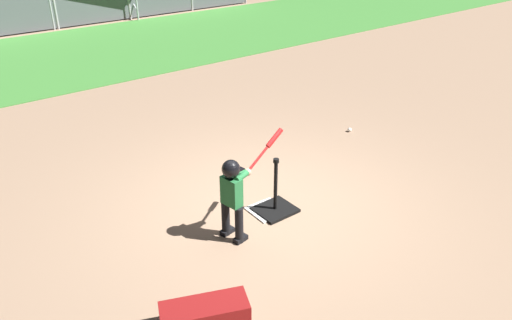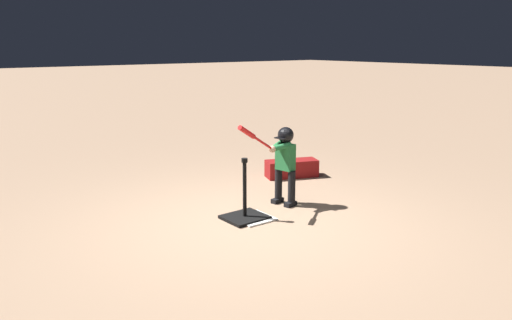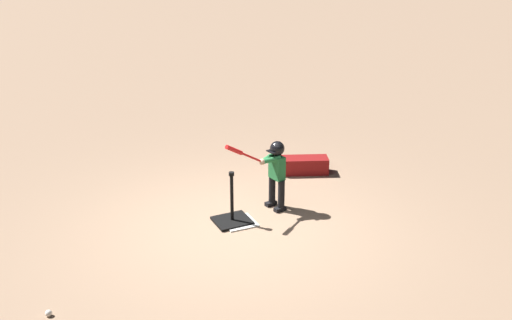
% 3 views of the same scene
% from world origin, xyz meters
% --- Properties ---
extents(ground_plane, '(90.00, 90.00, 0.00)m').
position_xyz_m(ground_plane, '(0.00, 0.00, 0.00)').
color(ground_plane, '#93755B').
extents(grass_outfield_strip, '(56.00, 5.95, 0.02)m').
position_xyz_m(grass_outfield_strip, '(0.00, 8.98, 0.01)').
color(grass_outfield_strip, '#3D7F33').
rests_on(grass_outfield_strip, ground_plane).
extents(backstop_fence, '(17.62, 0.08, 1.94)m').
position_xyz_m(backstop_fence, '(-0.00, 12.25, 1.02)').
color(backstop_fence, '#9E9EA3').
rests_on(backstop_fence, ground_plane).
extents(home_plate, '(0.45, 0.45, 0.02)m').
position_xyz_m(home_plate, '(-0.11, -0.12, 0.01)').
color(home_plate, white).
rests_on(home_plate, ground_plane).
extents(batting_tee, '(0.51, 0.45, 0.78)m').
position_xyz_m(batting_tee, '(-0.02, -0.19, 0.09)').
color(batting_tee, black).
rests_on(batting_tee, ground_plane).
extents(batter_child, '(0.98, 0.35, 1.19)m').
position_xyz_m(batter_child, '(-0.77, -0.33, 0.68)').
color(batter_child, black).
rests_on(batter_child, ground_plane).
extents(baseball, '(0.07, 0.07, 0.07)m').
position_xyz_m(baseball, '(2.67, 0.97, 0.04)').
color(baseball, white).
rests_on(baseball, ground_plane).
extents(bleachers_right_center, '(3.32, 2.81, 1.27)m').
position_xyz_m(bleachers_right_center, '(2.65, 13.12, 0.62)').
color(bleachers_right_center, '#ADAFB7').
rests_on(bleachers_right_center, ground_plane).
extents(equipment_bag, '(0.90, 0.62, 0.28)m').
position_xyz_m(equipment_bag, '(-1.85, -1.34, 0.14)').
color(equipment_bag, maroon).
rests_on(equipment_bag, ground_plane).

